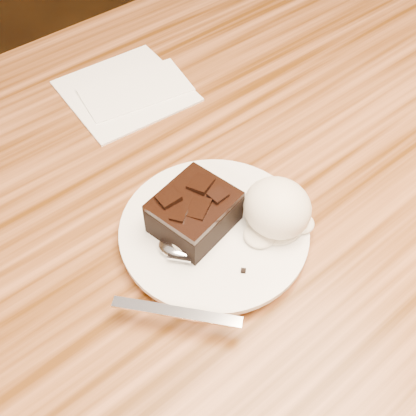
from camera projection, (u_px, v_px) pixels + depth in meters
floor at (198, 409)px, 1.17m from camera, size 4.00×4.00×0.00m
dining_table at (194, 339)px, 0.88m from camera, size 1.20×0.80×0.75m
plate at (214, 232)px, 0.54m from camera, size 0.20×0.20×0.02m
brownie at (194, 214)px, 0.52m from camera, size 0.09×0.08×0.04m
ice_cream_scoop at (277, 208)px, 0.52m from camera, size 0.07×0.07×0.06m
melt_puddle at (275, 221)px, 0.54m from camera, size 0.06×0.06×0.00m
spoon at (181, 247)px, 0.52m from camera, size 0.14×0.16×0.01m
napkin at (126, 90)px, 0.70m from camera, size 0.17×0.17×0.01m
crumb_a at (199, 225)px, 0.54m from camera, size 0.01×0.01×0.00m
crumb_b at (243, 271)px, 0.50m from camera, size 0.01×0.01×0.00m
crumb_c at (224, 205)px, 0.55m from camera, size 0.01×0.01×0.00m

